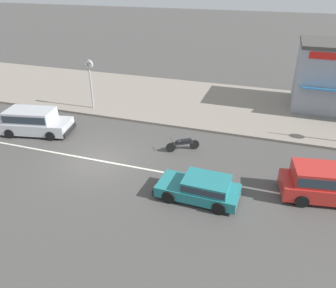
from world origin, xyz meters
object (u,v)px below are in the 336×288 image
(hatchback_teal_2, at_px, (201,187))
(motorcycle_0, at_px, (183,144))
(street_clock, at_px, (90,73))
(minivan_red_5, at_px, (329,183))
(minivan_silver_4, at_px, (34,121))

(hatchback_teal_2, height_order, motorcycle_0, hatchback_teal_2)
(street_clock, bearing_deg, minivan_red_5, -21.74)
(minivan_red_5, height_order, street_clock, street_clock)
(motorcycle_0, relative_size, street_clock, 0.48)
(minivan_silver_4, bearing_deg, motorcycle_0, 4.35)
(hatchback_teal_2, relative_size, street_clock, 1.07)
(hatchback_teal_2, bearing_deg, minivan_red_5, 18.59)
(minivan_red_5, relative_size, motorcycle_0, 2.69)
(minivan_silver_4, bearing_deg, minivan_red_5, -5.10)
(hatchback_teal_2, xyz_separation_m, street_clock, (-10.13, 8.03, 2.22))
(minivan_silver_4, distance_m, motorcycle_0, 9.65)
(minivan_red_5, bearing_deg, hatchback_teal_2, -161.41)
(minivan_red_5, xyz_separation_m, motorcycle_0, (-7.47, 2.26, -0.42))
(minivan_silver_4, relative_size, minivan_red_5, 1.01)
(minivan_silver_4, distance_m, minivan_red_5, 17.16)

